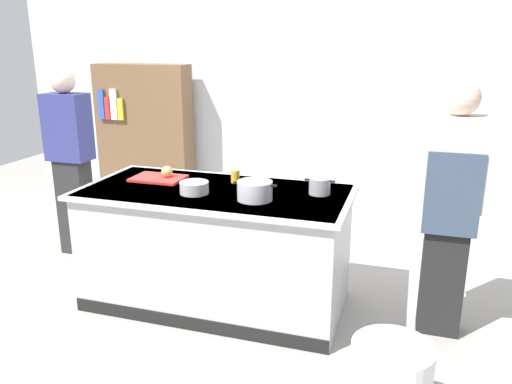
{
  "coord_description": "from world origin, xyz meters",
  "views": [
    {
      "loc": [
        1.36,
        -3.32,
        1.95
      ],
      "look_at": [
        0.25,
        0.2,
        0.85
      ],
      "focal_mm": 35.78,
      "sensor_mm": 36.0,
      "label": 1
    }
  ],
  "objects_px": {
    "onion": "(167,172)",
    "sauce_pan": "(320,186)",
    "mixing_bowl": "(194,188)",
    "person_chef": "(450,206)",
    "juice_cup": "(235,176)",
    "bookshelf": "(145,140)",
    "stock_pot": "(255,191)",
    "person_guest": "(71,158)"
  },
  "relations": [
    {
      "from": "person_chef",
      "to": "person_guest",
      "type": "distance_m",
      "value": 3.28
    },
    {
      "from": "mixing_bowl",
      "to": "person_chef",
      "type": "xyz_separation_m",
      "value": [
        1.73,
        0.2,
        -0.03
      ]
    },
    {
      "from": "person_chef",
      "to": "onion",
      "type": "bearing_deg",
      "value": 81.03
    },
    {
      "from": "bookshelf",
      "to": "onion",
      "type": "bearing_deg",
      "value": -55.66
    },
    {
      "from": "onion",
      "to": "person_chef",
      "type": "relative_size",
      "value": 0.05
    },
    {
      "from": "sauce_pan",
      "to": "bookshelf",
      "type": "distance_m",
      "value": 2.87
    },
    {
      "from": "stock_pot",
      "to": "person_chef",
      "type": "bearing_deg",
      "value": 9.8
    },
    {
      "from": "sauce_pan",
      "to": "mixing_bowl",
      "type": "relative_size",
      "value": 1.05
    },
    {
      "from": "onion",
      "to": "stock_pot",
      "type": "bearing_deg",
      "value": -20.1
    },
    {
      "from": "person_guest",
      "to": "juice_cup",
      "type": "bearing_deg",
      "value": 94.63
    },
    {
      "from": "stock_pot",
      "to": "bookshelf",
      "type": "relative_size",
      "value": 0.18
    },
    {
      "from": "juice_cup",
      "to": "stock_pot",
      "type": "bearing_deg",
      "value": -53.59
    },
    {
      "from": "sauce_pan",
      "to": "person_chef",
      "type": "relative_size",
      "value": 0.13
    },
    {
      "from": "onion",
      "to": "stock_pot",
      "type": "distance_m",
      "value": 0.87
    },
    {
      "from": "onion",
      "to": "sauce_pan",
      "type": "xyz_separation_m",
      "value": [
        1.22,
        -0.03,
        -0.01
      ]
    },
    {
      "from": "juice_cup",
      "to": "person_chef",
      "type": "xyz_separation_m",
      "value": [
        1.54,
        -0.15,
        -0.04
      ]
    },
    {
      "from": "person_guest",
      "to": "bookshelf",
      "type": "relative_size",
      "value": 1.01
    },
    {
      "from": "person_guest",
      "to": "bookshelf",
      "type": "bearing_deg",
      "value": -167.7
    },
    {
      "from": "juice_cup",
      "to": "person_guest",
      "type": "distance_m",
      "value": 1.73
    },
    {
      "from": "juice_cup",
      "to": "person_chef",
      "type": "relative_size",
      "value": 0.06
    },
    {
      "from": "stock_pot",
      "to": "juice_cup",
      "type": "xyz_separation_m",
      "value": [
        -0.27,
        0.37,
        -0.02
      ]
    },
    {
      "from": "stock_pot",
      "to": "bookshelf",
      "type": "bearing_deg",
      "value": 134.98
    },
    {
      "from": "person_chef",
      "to": "sauce_pan",
      "type": "bearing_deg",
      "value": 80.08
    },
    {
      "from": "mixing_bowl",
      "to": "person_guest",
      "type": "distance_m",
      "value": 1.65
    },
    {
      "from": "onion",
      "to": "person_guest",
      "type": "bearing_deg",
      "value": 162.85
    },
    {
      "from": "juice_cup",
      "to": "bookshelf",
      "type": "distance_m",
      "value": 2.29
    },
    {
      "from": "person_guest",
      "to": "bookshelf",
      "type": "distance_m",
      "value": 1.28
    },
    {
      "from": "sauce_pan",
      "to": "bookshelf",
      "type": "xyz_separation_m",
      "value": [
        -2.34,
        1.67,
        -0.11
      ]
    },
    {
      "from": "juice_cup",
      "to": "mixing_bowl",
      "type": "bearing_deg",
      "value": -117.32
    },
    {
      "from": "mixing_bowl",
      "to": "bookshelf",
      "type": "distance_m",
      "value": 2.43
    },
    {
      "from": "juice_cup",
      "to": "bookshelf",
      "type": "height_order",
      "value": "bookshelf"
    },
    {
      "from": "onion",
      "to": "person_chef",
      "type": "xyz_separation_m",
      "value": [
        2.09,
        -0.08,
        -0.05
      ]
    },
    {
      "from": "onion",
      "to": "mixing_bowl",
      "type": "distance_m",
      "value": 0.46
    },
    {
      "from": "sauce_pan",
      "to": "person_guest",
      "type": "height_order",
      "value": "person_guest"
    },
    {
      "from": "sauce_pan",
      "to": "person_chef",
      "type": "height_order",
      "value": "person_chef"
    },
    {
      "from": "mixing_bowl",
      "to": "person_guest",
      "type": "xyz_separation_m",
      "value": [
        -1.52,
        0.64,
        -0.03
      ]
    },
    {
      "from": "onion",
      "to": "juice_cup",
      "type": "bearing_deg",
      "value": 7.68
    },
    {
      "from": "stock_pot",
      "to": "mixing_bowl",
      "type": "xyz_separation_m",
      "value": [
        -0.46,
        0.02,
        -0.02
      ]
    },
    {
      "from": "bookshelf",
      "to": "mixing_bowl",
      "type": "bearing_deg",
      "value": -52.44
    },
    {
      "from": "sauce_pan",
      "to": "bookshelf",
      "type": "bearing_deg",
      "value": 144.4
    },
    {
      "from": "mixing_bowl",
      "to": "person_guest",
      "type": "height_order",
      "value": "person_guest"
    },
    {
      "from": "stock_pot",
      "to": "mixing_bowl",
      "type": "relative_size",
      "value": 1.49
    }
  ]
}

